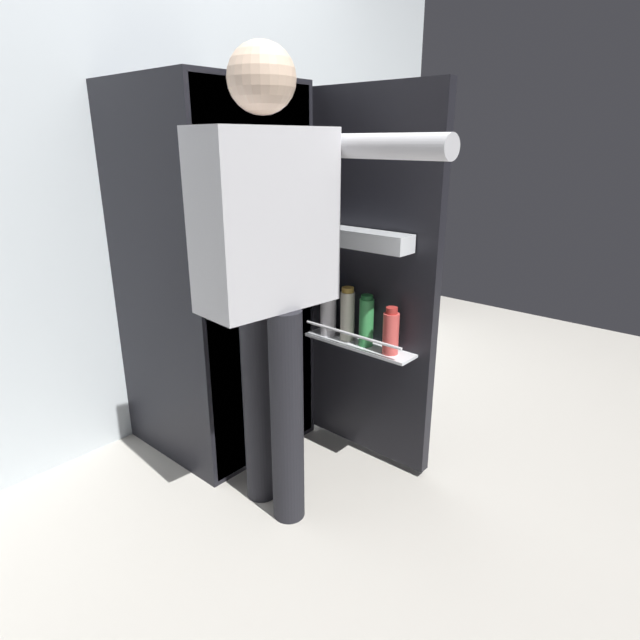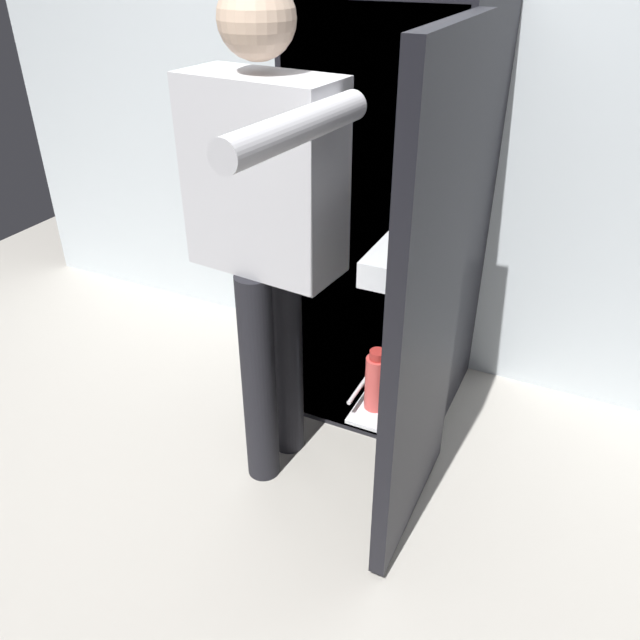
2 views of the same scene
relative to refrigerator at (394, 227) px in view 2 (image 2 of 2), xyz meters
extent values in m
plane|color=#B7B2A8|center=(-0.03, -0.52, -0.80)|extent=(5.77, 5.77, 0.00)
cube|color=silver|center=(-0.03, 0.43, 0.54)|extent=(4.40, 0.10, 2.69)
cube|color=black|center=(-0.03, 0.05, 0.00)|extent=(0.62, 0.65, 1.60)
cube|color=white|center=(-0.03, -0.27, 0.00)|extent=(0.58, 0.01, 1.56)
cube|color=white|center=(-0.03, -0.22, 0.05)|extent=(0.54, 0.09, 0.01)
cube|color=black|center=(0.31, -0.58, 0.00)|extent=(0.05, 0.62, 1.55)
cube|color=white|center=(0.23, -0.58, -0.25)|extent=(0.12, 0.51, 0.01)
cylinder|color=silver|center=(0.18, -0.58, -0.19)|extent=(0.01, 0.49, 0.01)
cube|color=white|center=(0.23, -0.58, 0.20)|extent=(0.10, 0.43, 0.07)
cylinder|color=#DB4C47|center=(0.22, -0.74, -0.16)|extent=(0.06, 0.06, 0.17)
cylinder|color=#B22D28|center=(0.22, -0.74, -0.06)|extent=(0.05, 0.05, 0.03)
cylinder|color=white|center=(0.23, -0.41, -0.14)|extent=(0.07, 0.07, 0.20)
cylinder|color=#335BB2|center=(0.23, -0.41, -0.03)|extent=(0.06, 0.06, 0.02)
cylinder|color=#EDE5CC|center=(0.23, -0.51, -0.14)|extent=(0.06, 0.06, 0.21)
cylinder|color=#B78933|center=(0.23, -0.51, -0.02)|extent=(0.05, 0.05, 0.02)
cylinder|color=green|center=(0.23, -0.61, -0.14)|extent=(0.06, 0.06, 0.20)
cylinder|color=#195B28|center=(0.23, -0.61, -0.03)|extent=(0.05, 0.05, 0.02)
cylinder|color=black|center=(-0.23, -0.45, -0.39)|extent=(0.12, 0.12, 0.83)
cylinder|color=black|center=(-0.25, -0.62, -0.39)|extent=(0.12, 0.12, 0.83)
cube|color=silver|center=(-0.24, -0.53, 0.32)|extent=(0.49, 0.26, 0.59)
sphere|color=beige|center=(-0.24, -0.53, 0.75)|extent=(0.21, 0.21, 0.21)
cylinder|color=silver|center=(-0.22, -0.30, 0.30)|extent=(0.08, 0.08, 0.55)
cylinder|color=silver|center=(0.01, -0.80, 0.55)|extent=(0.13, 0.56, 0.08)
camera|label=1|loc=(-1.44, -1.82, 0.57)|focal=29.58mm
camera|label=2|loc=(0.71, -2.12, 0.93)|focal=35.54mm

